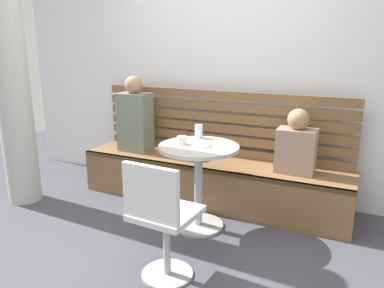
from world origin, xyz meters
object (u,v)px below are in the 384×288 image
at_px(white_chair, 161,217).
at_px(cup_ceramic_white, 182,140).
at_px(plate_small, 201,145).
at_px(person_adult, 135,117).
at_px(person_child_left, 296,145).
at_px(booth_bench, 210,182).
at_px(cafe_table, 199,171).
at_px(cup_glass_tall, 199,131).

relative_size(white_chair, cup_ceramic_white, 10.63).
bearing_deg(plate_small, person_adult, 152.08).
height_order(person_child_left, cup_ceramic_white, person_child_left).
distance_m(booth_bench, plate_small, 0.75).
relative_size(cup_ceramic_white, plate_small, 0.47).
bearing_deg(booth_bench, white_chair, -81.21).
distance_m(cafe_table, cup_ceramic_white, 0.30).
relative_size(person_child_left, cup_ceramic_white, 7.22).
xyz_separation_m(booth_bench, cup_ceramic_white, (-0.04, -0.55, 0.55)).
relative_size(booth_bench, cup_glass_tall, 22.50).
bearing_deg(cafe_table, white_chair, -83.11).
height_order(booth_bench, cafe_table, cafe_table).
height_order(cafe_table, plate_small, plate_small).
distance_m(booth_bench, white_chair, 1.37).
relative_size(white_chair, cup_glass_tall, 7.08).
height_order(booth_bench, person_child_left, person_child_left).
height_order(white_chair, cup_ceramic_white, white_chair).
bearing_deg(cup_glass_tall, white_chair, -79.06).
height_order(white_chair, cup_glass_tall, cup_glass_tall).
height_order(person_adult, person_child_left, person_adult).
bearing_deg(cup_ceramic_white, cup_glass_tall, 81.45).
xyz_separation_m(cafe_table, cup_glass_tall, (-0.11, 0.24, 0.28)).
xyz_separation_m(white_chair, plate_small, (-0.08, 0.81, 0.28)).
bearing_deg(white_chair, booth_bench, 98.79).
relative_size(cafe_table, cup_glass_tall, 6.17).
height_order(cup_glass_tall, plate_small, cup_glass_tall).
distance_m(person_child_left, plate_small, 0.88).
relative_size(person_child_left, plate_small, 3.40).
xyz_separation_m(cafe_table, person_child_left, (0.71, 0.55, 0.17)).
relative_size(person_adult, cup_glass_tall, 6.67).
bearing_deg(booth_bench, plate_small, -75.88).
xyz_separation_m(person_child_left, cup_ceramic_white, (-0.85, -0.57, 0.08)).
bearing_deg(person_adult, person_child_left, 0.39).
bearing_deg(booth_bench, cup_ceramic_white, -93.86).
height_order(cafe_table, cup_ceramic_white, cup_ceramic_white).
bearing_deg(person_child_left, cup_glass_tall, -159.39).
xyz_separation_m(white_chair, cup_glass_tall, (-0.20, 1.05, 0.34)).
relative_size(white_chair, plate_small, 5.00).
relative_size(person_adult, person_child_left, 1.39).
bearing_deg(cafe_table, person_adult, 151.51).
relative_size(booth_bench, white_chair, 3.18).
bearing_deg(person_adult, cup_glass_tall, -18.47).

